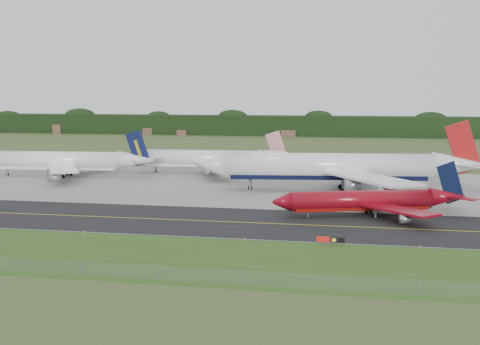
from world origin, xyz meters
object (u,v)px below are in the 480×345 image
Objects in this scene: jet_ba_747 at (338,167)px; jet_red_737 at (372,201)px; taxiway_sign at (330,240)px; jet_navy_gold at (64,161)px; jet_star_tail at (208,159)px.

jet_ba_747 is 1.83× the size of jet_red_737.
taxiway_sign is at bearing -102.21° from jet_red_737.
jet_red_737 is at bearing -75.17° from jet_ba_747.
jet_ba_747 is 36.33m from jet_red_737.
taxiway_sign is (88.55, -79.14, -3.80)m from jet_navy_gold.
jet_red_737 is at bearing 77.79° from taxiway_sign.
jet_ba_747 is 1.41× the size of jet_star_tail.
jet_ba_747 is 66.20m from taxiway_sign.
jet_ba_747 is 87.01m from jet_navy_gold.
taxiway_sign is at bearing -87.78° from jet_ba_747.
jet_star_tail is at bearing 21.96° from jet_navy_gold.
jet_ba_747 reaches higher than jet_red_737.
jet_navy_gold reaches higher than jet_red_737.
jet_red_737 is 0.72× the size of jet_navy_gold.
taxiway_sign is (-6.70, -30.96, -2.08)m from jet_red_737.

